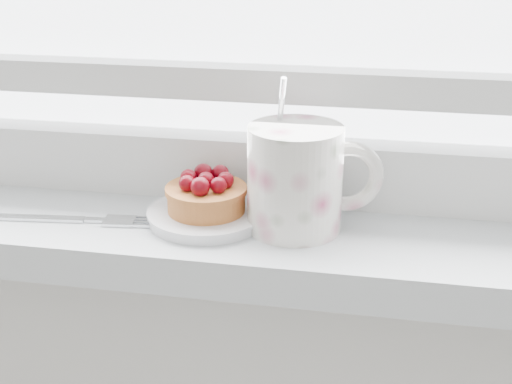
% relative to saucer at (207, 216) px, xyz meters
% --- Properties ---
extents(saucer, '(0.12, 0.12, 0.01)m').
position_rel_saucer_xyz_m(saucer, '(0.00, 0.00, 0.00)').
color(saucer, silver).
rests_on(saucer, windowsill).
extents(raspberry_tart, '(0.08, 0.08, 0.04)m').
position_rel_saucer_xyz_m(raspberry_tart, '(0.00, 0.00, 0.02)').
color(raspberry_tart, '#995121').
rests_on(raspberry_tart, saucer).
extents(floral_mug, '(0.14, 0.11, 0.15)m').
position_rel_saucer_xyz_m(floral_mug, '(0.10, 0.00, 0.05)').
color(floral_mug, silver).
rests_on(floral_mug, windowsill).
extents(fork, '(0.21, 0.04, 0.00)m').
position_rel_saucer_xyz_m(fork, '(-0.14, -0.03, -0.00)').
color(fork, silver).
rests_on(fork, windowsill).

